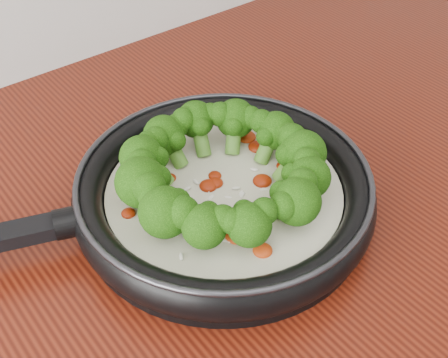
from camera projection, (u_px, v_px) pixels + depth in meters
skillet at (221, 189)px, 0.66m from camera, size 0.55×0.43×0.09m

